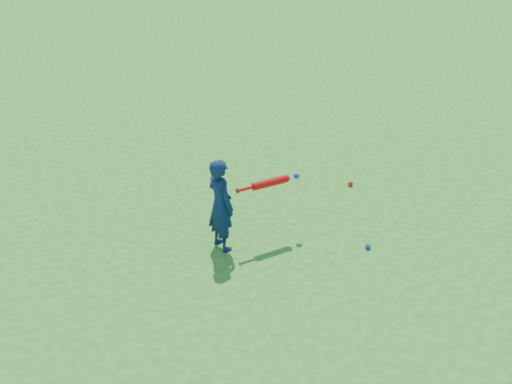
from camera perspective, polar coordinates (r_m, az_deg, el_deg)
ground at (r=7.59m, az=-5.15°, el=-4.55°), size 80.00×80.00×0.00m
child at (r=7.07m, az=-3.56°, el=-1.29°), size 0.36×0.49×1.23m
ground_ball_red at (r=8.95m, az=9.43°, el=0.84°), size 0.08×0.08×0.08m
ground_ball_blue at (r=7.45m, az=11.14°, el=-5.33°), size 0.07×0.07×0.07m
bat_swing at (r=7.23m, az=1.65°, el=1.01°), size 0.91×0.12×0.10m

